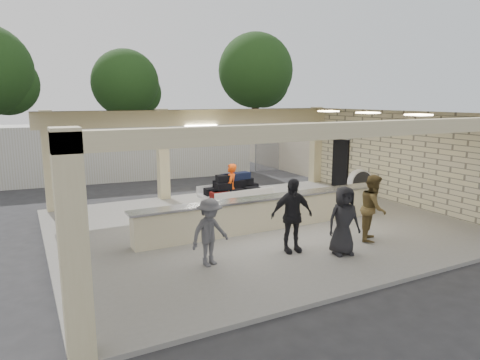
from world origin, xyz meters
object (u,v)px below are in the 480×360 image
passenger_d (344,221)px  container_white (125,151)px  baggage_counter (266,213)px  passenger_a (373,208)px  drum_fan (360,182)px  baggage_handler (231,188)px  car_white_b (304,145)px  luggage_cart (233,190)px  passenger_c (210,232)px  passenger_b (292,215)px  car_dark (214,144)px  car_white_a (283,147)px

passenger_d → container_white: (-2.28, 13.62, 0.38)m
baggage_counter → passenger_a: passenger_a is taller
baggage_counter → drum_fan: size_ratio=7.68×
baggage_handler → car_white_b: (11.54, 11.78, -0.23)m
luggage_cart → passenger_c: passenger_c is taller
passenger_d → passenger_a: bearing=29.5°
luggage_cart → passenger_b: (-0.48, -4.27, 0.22)m
luggage_cart → container_white: bearing=97.9°
passenger_a → container_white: 13.65m
baggage_handler → baggage_counter: bearing=33.8°
passenger_d → container_white: 13.81m
luggage_cart → passenger_d: size_ratio=1.34×
passenger_b → drum_fan: bearing=42.8°
passenger_a → passenger_b: (-2.49, 0.26, 0.04)m
passenger_a → passenger_d: (-1.45, -0.48, -0.04)m
passenger_d → car_white_b: bearing=68.1°
baggage_counter → baggage_handler: (-0.13, 2.13, 0.35)m
drum_fan → car_dark: (0.09, 14.45, 0.12)m
drum_fan → container_white: 11.47m
car_dark → passenger_d: bearing=-156.6°
passenger_b → container_white: bearing=104.6°
container_white → baggage_counter: bearing=-75.3°
baggage_handler → passenger_c: bearing=-1.8°
car_white_b → container_white: bearing=110.0°
car_dark → container_white: container_white is taller
baggage_counter → car_dark: (5.59, 16.44, 0.21)m
passenger_d → car_dark: 19.79m
passenger_a → car_white_b: bearing=16.2°
passenger_a → passenger_d: size_ratio=1.05×
drum_fan → baggage_handler: size_ratio=0.64×
luggage_cart → car_white_b: size_ratio=0.52×
car_white_a → car_dark: 4.82m
passenger_a → passenger_b: bearing=130.4°
car_dark → baggage_handler: bearing=-163.8°
drum_fan → baggage_counter: bearing=-152.2°
car_white_b → car_dark: size_ratio=0.94×
passenger_b → passenger_c: bearing=-173.8°
passenger_a → luggage_cart: bearing=70.2°
passenger_c → car_white_a: size_ratio=0.33×
car_white_a → passenger_d: bearing=133.4°
drum_fan → car_white_b: car_white_b is taller
luggage_cart → container_white: container_white is taller
luggage_cart → car_white_a: size_ratio=0.47×
car_white_b → container_white: 13.44m
passenger_c → car_white_b: bearing=31.9°
luggage_cart → drum_fan: bearing=-6.8°
passenger_a → car_white_a: size_ratio=0.37×
drum_fan → baggage_handler: 5.64m
car_white_b → passenger_d: bearing=154.0°
passenger_a → car_white_a: bearing=21.3°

